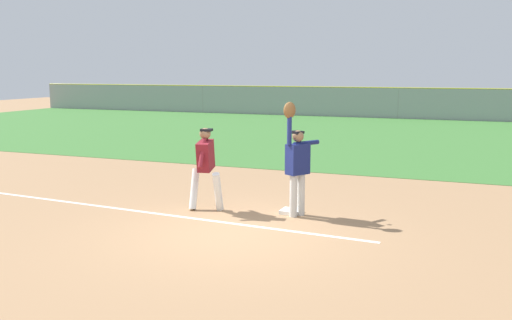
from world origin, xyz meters
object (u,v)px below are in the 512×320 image
fielder (297,161)px  runner (206,163)px  parked_car_silver (256,101)px  baseball (288,105)px  parked_car_blue (429,105)px  parked_car_green (341,103)px  first_base (291,211)px

fielder → runner: size_ratio=1.33×
fielder → parked_car_silver: fielder is taller
baseball → fielder: bearing=-37.2°
fielder → parked_car_blue: (0.84, 27.02, -0.45)m
fielder → runner: bearing=39.9°
parked_car_green → parked_car_blue: bearing=-5.6°
first_base → fielder: 1.10m
fielder → parked_car_blue: 27.04m
fielder → first_base: bearing=-10.5°
parked_car_blue → parked_car_green: bearing=-176.4°
fielder → baseball: bearing=-4.5°
fielder → parked_car_silver: (-11.21, 27.09, -0.45)m
baseball → parked_car_blue: bearing=87.6°
baseball → parked_car_silver: (-10.95, 26.89, -1.51)m
parked_car_green → first_base: bearing=-84.6°
baseball → parked_car_green: size_ratio=0.02×
first_base → runner: size_ratio=0.22×
fielder → parked_car_blue: size_ratio=0.50×
first_base → fielder: (0.17, -0.16, 1.08)m
runner → parked_car_green: (-3.05, 27.35, -0.32)m
fielder → parked_car_green: 27.56m
parked_car_silver → parked_car_green: bearing=6.8°
first_base → parked_car_green: size_ratio=0.08×
parked_car_green → parked_car_blue: 5.77m
fielder → parked_car_silver: bearing=-34.9°
runner → parked_car_blue: (2.72, 27.26, -0.32)m
baseball → first_base: bearing=-24.4°
fielder → parked_car_silver: 29.33m
first_base → parked_car_green: 27.39m
runner → baseball: (1.61, 0.44, 1.19)m
parked_car_silver → parked_car_blue: same height
first_base → parked_car_blue: (1.01, 26.86, 0.63)m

